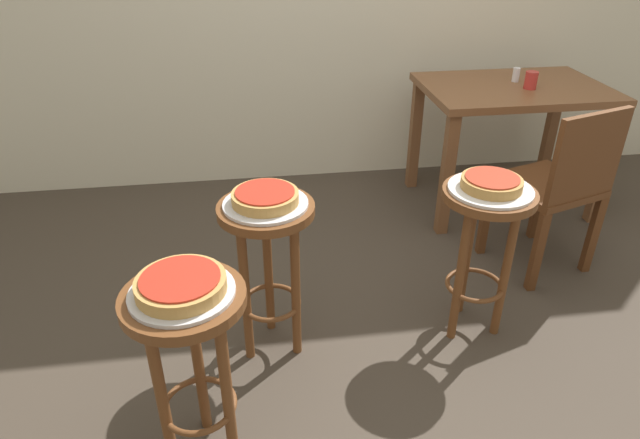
{
  "coord_description": "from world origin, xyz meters",
  "views": [
    {
      "loc": [
        -0.6,
        -1.83,
        1.62
      ],
      "look_at": [
        -0.35,
        -0.05,
        0.59
      ],
      "focal_mm": 31.42,
      "sensor_mm": 36.0,
      "label": 1
    }
  ],
  "objects_px": {
    "stool_middle": "(483,231)",
    "cup_near_edge": "(531,80)",
    "serving_plate_middle": "(490,189)",
    "pizza_foreground": "(181,284)",
    "serving_plate_leftside": "(266,204)",
    "dining_table": "(512,106)",
    "serving_plate_foreground": "(182,292)",
    "stool_foreground": "(190,342)",
    "pizza_middle": "(492,183)",
    "stool_leftside": "(268,247)",
    "condiment_shaker": "(516,75)",
    "pizza_leftside": "(265,197)",
    "wooden_chair": "(559,184)"
  },
  "relations": [
    {
      "from": "stool_foreground",
      "to": "pizza_middle",
      "type": "distance_m",
      "value": 1.24
    },
    {
      "from": "serving_plate_foreground",
      "to": "pizza_middle",
      "type": "distance_m",
      "value": 1.22
    },
    {
      "from": "serving_plate_middle",
      "to": "dining_table",
      "type": "bearing_deg",
      "value": 61.24
    },
    {
      "from": "serving_plate_foreground",
      "to": "pizza_foreground",
      "type": "height_order",
      "value": "pizza_foreground"
    },
    {
      "from": "pizza_foreground",
      "to": "stool_middle",
      "type": "height_order",
      "value": "pizza_foreground"
    },
    {
      "from": "stool_leftside",
      "to": "dining_table",
      "type": "distance_m",
      "value": 1.81
    },
    {
      "from": "serving_plate_foreground",
      "to": "cup_near_edge",
      "type": "height_order",
      "value": "cup_near_edge"
    },
    {
      "from": "pizza_foreground",
      "to": "pizza_leftside",
      "type": "xyz_separation_m",
      "value": [
        0.26,
        0.49,
        0.0
      ]
    },
    {
      "from": "dining_table",
      "to": "cup_near_edge",
      "type": "distance_m",
      "value": 0.18
    },
    {
      "from": "serving_plate_foreground",
      "to": "pizza_foreground",
      "type": "distance_m",
      "value": 0.03
    },
    {
      "from": "stool_foreground",
      "to": "condiment_shaker",
      "type": "bearing_deg",
      "value": 43.39
    },
    {
      "from": "dining_table",
      "to": "pizza_leftside",
      "type": "bearing_deg",
      "value": -143.24
    },
    {
      "from": "stool_leftside",
      "to": "serving_plate_leftside",
      "type": "xyz_separation_m",
      "value": [
        0.0,
        0.0,
        0.18
      ]
    },
    {
      "from": "stool_middle",
      "to": "dining_table",
      "type": "distance_m",
      "value": 1.25
    },
    {
      "from": "serving_plate_middle",
      "to": "condiment_shaker",
      "type": "distance_m",
      "value": 1.32
    },
    {
      "from": "serving_plate_middle",
      "to": "serving_plate_leftside",
      "type": "bearing_deg",
      "value": 179.68
    },
    {
      "from": "wooden_chair",
      "to": "serving_plate_foreground",
      "type": "bearing_deg",
      "value": -152.2
    },
    {
      "from": "serving_plate_leftside",
      "to": "serving_plate_foreground",
      "type": "bearing_deg",
      "value": -118.02
    },
    {
      "from": "stool_middle",
      "to": "cup_near_edge",
      "type": "bearing_deg",
      "value": 57.61
    },
    {
      "from": "stool_leftside",
      "to": "condiment_shaker",
      "type": "distance_m",
      "value": 1.9
    },
    {
      "from": "pizza_foreground",
      "to": "serving_plate_middle",
      "type": "distance_m",
      "value": 1.22
    },
    {
      "from": "pizza_middle",
      "to": "cup_near_edge",
      "type": "bearing_deg",
      "value": 57.61
    },
    {
      "from": "stool_foreground",
      "to": "pizza_leftside",
      "type": "relative_size",
      "value": 2.72
    },
    {
      "from": "serving_plate_foreground",
      "to": "pizza_middle",
      "type": "height_order",
      "value": "pizza_middle"
    },
    {
      "from": "dining_table",
      "to": "cup_near_edge",
      "type": "relative_size",
      "value": 10.82
    },
    {
      "from": "pizza_foreground",
      "to": "serving_plate_leftside",
      "type": "height_order",
      "value": "pizza_foreground"
    },
    {
      "from": "stool_middle",
      "to": "pizza_leftside",
      "type": "bearing_deg",
      "value": 179.68
    },
    {
      "from": "stool_middle",
      "to": "serving_plate_middle",
      "type": "distance_m",
      "value": 0.18
    },
    {
      "from": "pizza_middle",
      "to": "wooden_chair",
      "type": "xyz_separation_m",
      "value": [
        0.53,
        0.38,
        -0.23
      ]
    },
    {
      "from": "pizza_middle",
      "to": "pizza_leftside",
      "type": "bearing_deg",
      "value": 179.68
    },
    {
      "from": "pizza_foreground",
      "to": "wooden_chair",
      "type": "relative_size",
      "value": 0.3
    },
    {
      "from": "serving_plate_middle",
      "to": "stool_middle",
      "type": "bearing_deg",
      "value": -20.56
    },
    {
      "from": "stool_middle",
      "to": "stool_leftside",
      "type": "xyz_separation_m",
      "value": [
        -0.85,
        0.0,
        0.0
      ]
    },
    {
      "from": "cup_near_edge",
      "to": "serving_plate_leftside",
      "type": "bearing_deg",
      "value": -145.94
    },
    {
      "from": "serving_plate_middle",
      "to": "dining_table",
      "type": "xyz_separation_m",
      "value": [
        0.6,
        1.09,
        -0.05
      ]
    },
    {
      "from": "pizza_middle",
      "to": "stool_leftside",
      "type": "xyz_separation_m",
      "value": [
        -0.85,
        0.0,
        -0.21
      ]
    },
    {
      "from": "serving_plate_foreground",
      "to": "serving_plate_middle",
      "type": "bearing_deg",
      "value": 23.66
    },
    {
      "from": "serving_plate_foreground",
      "to": "dining_table",
      "type": "bearing_deg",
      "value": 42.63
    },
    {
      "from": "serving_plate_leftside",
      "to": "condiment_shaker",
      "type": "distance_m",
      "value": 1.88
    },
    {
      "from": "pizza_foreground",
      "to": "stool_leftside",
      "type": "xyz_separation_m",
      "value": [
        0.26,
        0.49,
        -0.21
      ]
    },
    {
      "from": "pizza_middle",
      "to": "stool_leftside",
      "type": "relative_size",
      "value": 0.35
    },
    {
      "from": "serving_plate_leftside",
      "to": "pizza_leftside",
      "type": "relative_size",
      "value": 1.28
    },
    {
      "from": "serving_plate_foreground",
      "to": "condiment_shaker",
      "type": "xyz_separation_m",
      "value": [
        1.74,
        1.65,
        0.1
      ]
    },
    {
      "from": "serving_plate_middle",
      "to": "dining_table",
      "type": "relative_size",
      "value": 0.32
    },
    {
      "from": "pizza_foreground",
      "to": "serving_plate_leftside",
      "type": "xyz_separation_m",
      "value": [
        0.26,
        0.49,
        -0.03
      ]
    },
    {
      "from": "stool_leftside",
      "to": "dining_table",
      "type": "xyz_separation_m",
      "value": [
        1.45,
        1.08,
        0.13
      ]
    },
    {
      "from": "pizza_foreground",
      "to": "stool_middle",
      "type": "relative_size",
      "value": 0.38
    },
    {
      "from": "stool_leftside",
      "to": "wooden_chair",
      "type": "relative_size",
      "value": 0.78
    },
    {
      "from": "cup_near_edge",
      "to": "stool_leftside",
      "type": "bearing_deg",
      "value": -145.94
    },
    {
      "from": "pizza_foreground",
      "to": "serving_plate_foreground",
      "type": "bearing_deg",
      "value": 0.0
    }
  ]
}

